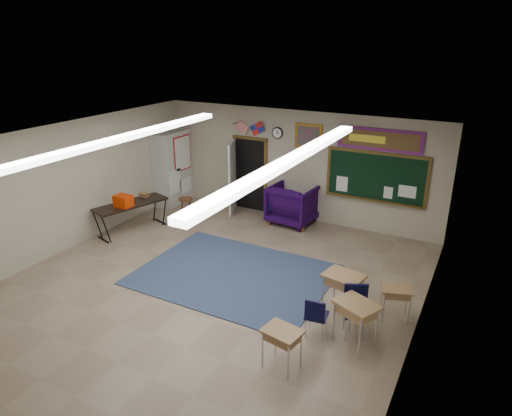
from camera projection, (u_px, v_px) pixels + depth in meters
The scene contains 24 objects.
floor at pixel (205, 290), 9.24m from camera, with size 9.00×9.00×0.00m, color #82705A.
back_wall at pixel (296, 166), 12.42m from camera, with size 8.00×0.04×3.00m, color #ACA18B.
left_wall at pixel (57, 190), 10.46m from camera, with size 0.04×9.00×3.00m, color #ACA18B.
right_wall at pixel (420, 269), 6.95m from camera, with size 0.04×9.00×3.00m, color #ACA18B.
ceiling at pixel (198, 145), 8.17m from camera, with size 8.00×9.00×0.04m, color silver.
area_rug at pixel (234, 275), 9.81m from camera, with size 4.00×3.00×0.02m, color #2E3D57.
fluorescent_strips at pixel (199, 148), 8.19m from camera, with size 3.86×6.00×0.10m, color white, non-canonical shape.
doorway at pixel (245, 175), 13.11m from camera, with size 1.10×0.89×2.16m.
chalkboard at pixel (376, 178), 11.43m from camera, with size 2.55×0.14×1.30m.
bulletin_board at pixel (379, 140), 11.08m from camera, with size 2.10×0.05×0.55m.
framed_art_print at pixel (308, 136), 11.93m from camera, with size 0.75×0.05×0.65m.
wall_clock at pixel (277, 133), 12.33m from camera, with size 0.32×0.05×0.32m.
wall_flags at pixel (249, 126), 12.63m from camera, with size 1.16×0.06×0.70m, color red, non-canonical shape.
storage_cabinet at pixel (173, 168), 13.65m from camera, with size 0.59×1.25×2.20m.
wingback_armchair at pixel (293, 204), 12.37m from camera, with size 1.15×1.18×1.08m, color #1A0430.
student_chair_reading at pixel (274, 208), 12.47m from camera, with size 0.39×0.39×0.78m, color black, non-canonical shape.
student_chair_desk_a at pixel (317, 316), 7.72m from camera, with size 0.38×0.38×0.77m, color black, non-canonical shape.
student_chair_desk_b at pixel (356, 313), 7.69m from camera, with size 0.45×0.45×0.90m, color black, non-canonical shape.
student_desk_front_left at pixel (343, 293), 8.28m from camera, with size 0.78×0.65×0.83m.
student_desk_front_right at pixel (396, 301), 8.19m from camera, with size 0.64×0.55×0.64m.
student_desk_back_left at pixel (282, 347), 6.96m from camera, with size 0.64×0.53×0.69m.
student_desk_back_right at pixel (355, 322), 7.46m from camera, with size 0.82×0.74×0.81m.
folding_table at pixel (132, 216), 11.85m from camera, with size 1.17×2.00×1.08m.
wooden_stool at pixel (186, 209), 12.56m from camera, with size 0.37×0.37×0.66m.
Camera 1 is at (4.69, -6.61, 4.86)m, focal length 32.00 mm.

